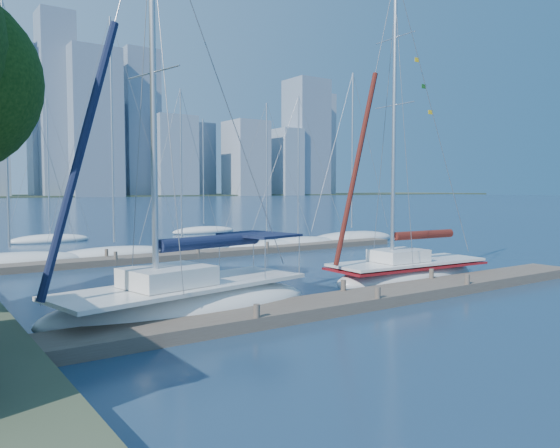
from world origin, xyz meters
TOP-DOWN VIEW (x-y plane):
  - ground at (0.00, 0.00)m, footprint 700.00×700.00m
  - near_dock at (0.00, 0.00)m, footprint 26.00×2.00m
  - far_dock at (2.00, 16.00)m, footprint 30.00×1.80m
  - sailboat_navy at (-6.01, 1.93)m, footprint 9.81×4.85m
  - sailboat_maroon at (5.22, 2.46)m, footprint 8.33×3.13m
  - bg_boat_0 at (-8.87, 17.86)m, footprint 8.30×4.71m
  - bg_boat_1 at (-3.10, 18.21)m, footprint 7.94×4.84m
  - bg_boat_2 at (1.51, 18.60)m, footprint 7.12×3.86m
  - bg_boat_3 at (7.36, 17.32)m, footprint 6.56×4.31m
  - bg_boat_4 at (10.24, 17.51)m, footprint 7.53×4.26m
  - bg_boat_5 at (15.83, 17.89)m, footprint 8.53×2.87m
  - bg_boat_6 at (-4.03, 31.26)m, footprint 6.04×1.96m
  - bg_boat_7 at (10.11, 32.47)m, footprint 6.47×2.07m

SIDE VIEW (x-z plane):
  - ground at x=0.00m, z-range 0.00..0.00m
  - far_dock at x=2.00m, z-range 0.00..0.36m
  - near_dock at x=0.00m, z-range 0.00..0.40m
  - bg_boat_3 at x=7.36m, z-range -5.00..5.44m
  - bg_boat_7 at x=10.11m, z-range -5.35..5.80m
  - bg_boat_2 at x=1.51m, z-range -5.28..5.74m
  - bg_boat_6 at x=-4.03m, z-range -5.54..6.01m
  - bg_boat_4 at x=10.24m, z-range -5.37..5.84m
  - bg_boat_1 at x=-3.10m, z-range -7.08..7.63m
  - bg_boat_0 at x=-8.87m, z-range -7.00..7.57m
  - bg_boat_5 at x=15.83m, z-range -6.56..7.13m
  - sailboat_navy at x=-6.01m, z-range -5.94..7.96m
  - sailboat_maroon at x=5.22m, z-range -5.92..8.18m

